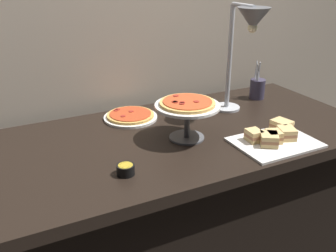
% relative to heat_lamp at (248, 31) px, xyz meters
% --- Properties ---
extents(back_wall, '(4.40, 0.04, 2.40)m').
position_rel_heat_lamp_xyz_m(back_wall, '(-0.42, 0.45, 0.02)').
color(back_wall, tan).
rests_on(back_wall, ground_plane).
extents(buffet_table, '(1.90, 0.84, 0.76)m').
position_rel_heat_lamp_xyz_m(buffet_table, '(-0.42, -0.05, -0.80)').
color(buffet_table, black).
rests_on(buffet_table, ground_plane).
extents(heat_lamp, '(0.15, 0.30, 0.54)m').
position_rel_heat_lamp_xyz_m(heat_lamp, '(0.00, 0.00, 0.00)').
color(heat_lamp, '#B7BABF').
rests_on(heat_lamp, buffet_table).
extents(pizza_plate_front, '(0.26, 0.26, 0.03)m').
position_rel_heat_lamp_xyz_m(pizza_plate_front, '(-0.51, 0.22, -0.41)').
color(pizza_plate_front, white).
rests_on(pizza_plate_front, buffet_table).
extents(pizza_plate_center, '(0.28, 0.28, 0.18)m').
position_rel_heat_lamp_xyz_m(pizza_plate_center, '(-0.37, -0.10, -0.28)').
color(pizza_plate_center, '#595B60').
rests_on(pizza_plate_center, buffet_table).
extents(sandwich_platter, '(0.35, 0.26, 0.06)m').
position_rel_heat_lamp_xyz_m(sandwich_platter, '(-0.05, -0.30, -0.40)').
color(sandwich_platter, white).
rests_on(sandwich_platter, buffet_table).
extents(sauce_cup_near, '(0.07, 0.07, 0.04)m').
position_rel_heat_lamp_xyz_m(sauce_cup_near, '(-0.72, -0.27, -0.40)').
color(sauce_cup_near, black).
rests_on(sauce_cup_near, buffet_table).
extents(utensil_holder, '(0.08, 0.08, 0.22)m').
position_rel_heat_lamp_xyz_m(utensil_holder, '(0.25, 0.19, -0.36)').
color(utensil_holder, '#383347').
rests_on(utensil_holder, buffet_table).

